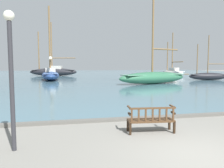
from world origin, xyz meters
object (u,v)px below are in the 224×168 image
sailboat_distant_harbor (173,72)px  lamp_post (11,66)px  sailboat_nearest_starboard (208,76)px  sailboat_far_starboard (53,71)px  sailboat_mid_port (154,76)px  park_bench (151,119)px  sailboat_far_port (50,74)px

sailboat_distant_harbor → lamp_post: bearing=-122.7°
sailboat_distant_harbor → lamp_post: (-23.42, -36.51, 1.46)m
sailboat_nearest_starboard → sailboat_far_starboard: sailboat_far_starboard is taller
sailboat_mid_port → sailboat_nearest_starboard: bearing=21.9°
sailboat_mid_port → lamp_post: bearing=-122.4°
park_bench → sailboat_distant_harbor: bearing=61.8°
sailboat_mid_port → lamp_post: (-11.68, -18.38, 1.36)m
sailboat_nearest_starboard → sailboat_mid_port: size_ratio=0.47×
sailboat_far_port → sailboat_distant_harbor: (24.38, 9.08, -0.12)m
sailboat_far_starboard → sailboat_nearest_starboard: bearing=-36.5°
park_bench → sailboat_nearest_starboard: 28.11m
sailboat_nearest_starboard → sailboat_distant_harbor: sailboat_distant_harbor is taller
sailboat_far_port → sailboat_far_starboard: size_ratio=1.01×
sailboat_far_port → sailboat_distant_harbor: 26.02m
sailboat_far_port → sailboat_far_starboard: sailboat_far_port is taller
sailboat_far_port → sailboat_far_starboard: (-0.29, 12.36, 0.07)m
sailboat_distant_harbor → lamp_post: size_ratio=2.39×
sailboat_nearest_starboard → sailboat_distant_harbor: size_ratio=0.74×
sailboat_far_starboard → lamp_post: bearing=-88.2°
sailboat_far_port → sailboat_mid_port: size_ratio=0.77×
park_bench → sailboat_far_port: 27.20m
lamp_post → sailboat_mid_port: bearing=57.6°
park_bench → sailboat_far_starboard: 39.44m
sailboat_nearest_starboard → lamp_post: sailboat_nearest_starboard is taller
sailboat_mid_port → sailboat_distant_harbor: bearing=57.1°
lamp_post → park_bench: bearing=9.9°
sailboat_nearest_starboard → lamp_post: size_ratio=1.76×
sailboat_nearest_starboard → sailboat_far_port: bearing=168.0°
sailboat_mid_port → sailboat_far_starboard: size_ratio=1.32×
park_bench → sailboat_far_port: bearing=101.1°
sailboat_nearest_starboard → sailboat_far_starboard: bearing=143.5°
park_bench → sailboat_nearest_starboard: bearing=50.8°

